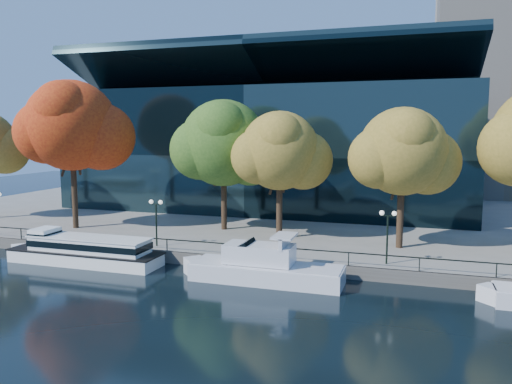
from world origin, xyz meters
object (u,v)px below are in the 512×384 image
(cruiser_near, at_px, (260,266))
(tree_2, at_px, (225,145))
(tree_1, at_px, (73,127))
(tree_3, at_px, (281,152))
(lamp_2, at_px, (388,225))
(tour_boat, at_px, (81,249))
(lamp_1, at_px, (156,212))
(tree_4, at_px, (404,153))

(cruiser_near, xyz_separation_m, tree_2, (-7.56, 12.60, 8.41))
(tree_1, relative_size, tree_3, 1.28)
(cruiser_near, xyz_separation_m, lamp_2, (8.71, 3.96, 2.87))
(tour_boat, distance_m, lamp_1, 6.81)
(tree_1, relative_size, lamp_1, 3.72)
(tree_2, height_order, lamp_2, tree_2)
(cruiser_near, bearing_deg, tour_boat, 179.05)
(tree_1, distance_m, tree_2, 15.44)
(tree_1, distance_m, lamp_1, 14.64)
(lamp_2, bearing_deg, tree_1, 171.37)
(lamp_2, bearing_deg, cruiser_near, -155.56)
(tree_1, height_order, tree_2, tree_1)
(tree_4, bearing_deg, cruiser_near, -134.86)
(cruiser_near, distance_m, tree_4, 15.76)
(cruiser_near, height_order, lamp_1, lamp_1)
(tree_1, xyz_separation_m, lamp_2, (31.11, -4.72, -7.27))
(tree_1, bearing_deg, lamp_2, -8.63)
(cruiser_near, bearing_deg, lamp_2, 24.44)
(tour_boat, distance_m, cruiser_near, 15.58)
(tour_boat, distance_m, tree_3, 19.15)
(tree_1, bearing_deg, tour_boat, -51.00)
(cruiser_near, relative_size, tree_3, 1.05)
(tree_4, bearing_deg, lamp_1, -164.27)
(tree_2, bearing_deg, tour_boat, -123.01)
(lamp_1, bearing_deg, lamp_2, 0.00)
(tree_2, bearing_deg, tree_1, -165.20)
(tour_boat, relative_size, tree_1, 0.97)
(lamp_1, bearing_deg, tour_boat, -143.36)
(tree_1, distance_m, tree_3, 21.41)
(tree_1, distance_m, tree_4, 32.09)
(lamp_2, bearing_deg, lamp_1, 180.00)
(tree_2, bearing_deg, lamp_2, -27.97)
(tree_3, bearing_deg, lamp_2, -32.16)
(tree_1, xyz_separation_m, tree_3, (21.24, 1.48, -2.29))
(tree_3, relative_size, lamp_2, 2.91)
(lamp_1, relative_size, lamp_2, 1.00)
(cruiser_near, xyz_separation_m, lamp_1, (-10.60, 3.96, 2.87))
(tree_2, height_order, tree_3, tree_2)
(tree_4, height_order, lamp_1, tree_4)
(lamp_1, bearing_deg, tree_1, 158.18)
(tree_4, bearing_deg, tree_1, -178.27)
(lamp_1, xyz_separation_m, lamp_2, (19.31, 0.00, 0.00))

